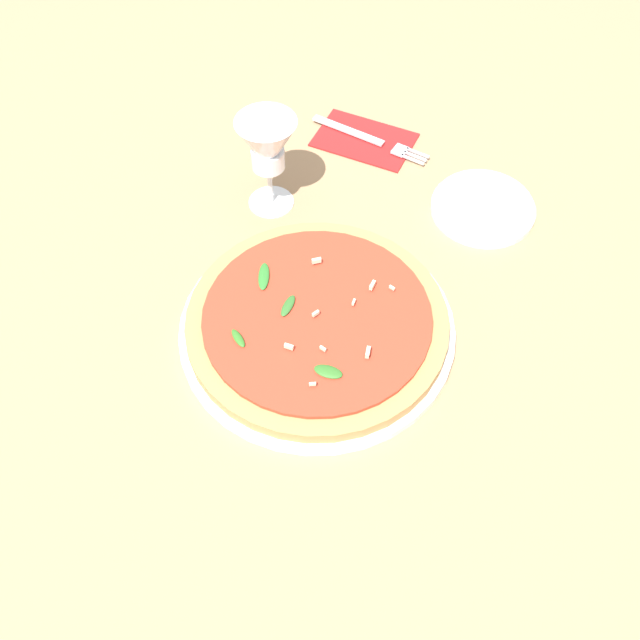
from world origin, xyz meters
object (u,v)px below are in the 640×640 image
at_px(wine_glass, 267,149).
at_px(side_plate_white, 483,207).
at_px(pizza_arugula_main, 320,326).
at_px(fork, 369,138).

xyz_separation_m(wine_glass, side_plate_white, (0.26, 0.18, -0.09)).
height_order(pizza_arugula_main, wine_glass, wine_glass).
bearing_deg(fork, side_plate_white, -12.43).
height_order(fork, side_plate_white, side_plate_white).
relative_size(pizza_arugula_main, fork, 1.75).
bearing_deg(side_plate_white, pizza_arugula_main, -99.21).
height_order(wine_glass, fork, wine_glass).
xyz_separation_m(fork, side_plate_white, (0.22, -0.02, 0.00)).
bearing_deg(wine_glass, pizza_arugula_main, -35.32).
bearing_deg(side_plate_white, fork, 174.53).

